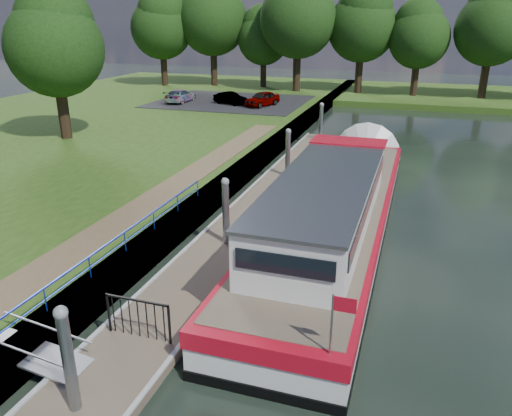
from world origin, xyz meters
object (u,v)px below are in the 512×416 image
(barge, at_px, (337,206))
(car_a, at_px, (262,99))
(pontoon, at_px, (262,207))
(car_c, at_px, (180,96))
(car_b, at_px, (230,98))

(barge, relative_size, car_a, 5.52)
(car_a, bearing_deg, barge, -45.56)
(pontoon, xyz_separation_m, car_c, (-15.39, 22.94, 1.26))
(car_a, xyz_separation_m, car_b, (-3.09, 0.01, -0.10))
(pontoon, bearing_deg, car_c, 123.85)
(pontoon, distance_m, car_b, 25.46)
(barge, xyz_separation_m, car_c, (-18.98, 24.10, 0.35))
(barge, height_order, car_a, barge)
(car_b, distance_m, car_c, 4.99)
(pontoon, height_order, car_a, car_a)
(pontoon, height_order, car_c, car_c)
(car_a, bearing_deg, pontoon, -52.19)
(barge, distance_m, car_a, 26.69)
(car_a, height_order, car_b, car_a)
(car_b, xyz_separation_m, car_c, (-4.98, -0.27, 0.05))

